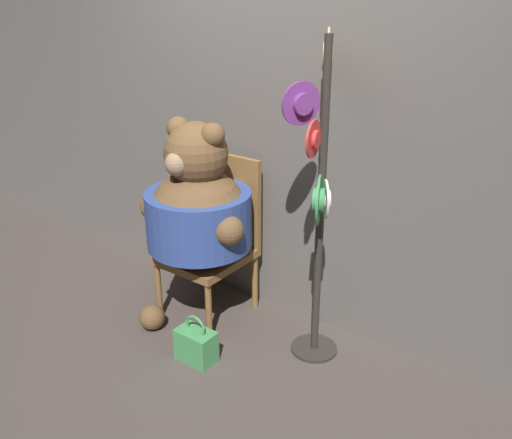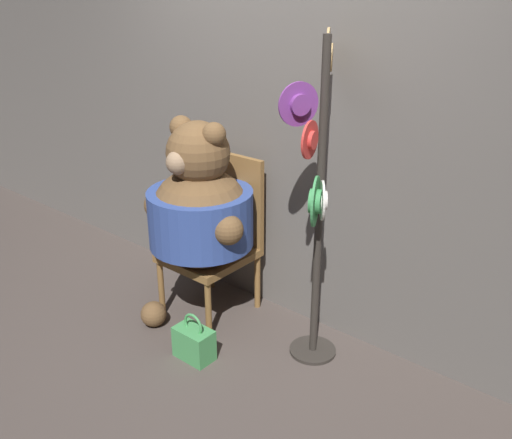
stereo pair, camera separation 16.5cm
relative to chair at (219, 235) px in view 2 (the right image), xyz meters
The scene contains 6 objects.
ground_plane 0.71m from the chair, 38.04° to the right, with size 14.00×14.00×0.00m, color #4C423D.
wall_back 0.84m from the chair, 38.64° to the left, with size 8.00×0.10×2.46m.
chair is the anchor object (origin of this frame).
teddy_bear 0.30m from the chair, 83.32° to the right, with size 0.79×0.70×1.34m.
hat_display_rack 0.97m from the chair, ahead, with size 0.31×0.53×1.86m.
handbag_on_ground 0.75m from the chair, 61.65° to the right, with size 0.23×0.14×0.30m.
Camera 2 is at (2.00, -2.18, 2.09)m, focal length 40.00 mm.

